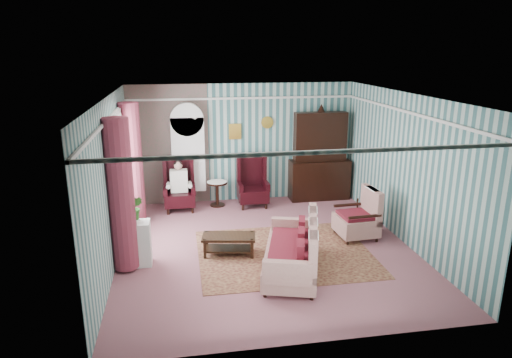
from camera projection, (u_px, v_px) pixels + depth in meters
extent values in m
plane|color=#95575F|center=(266.00, 248.00, 8.80)|extent=(6.00, 6.00, 0.00)
cube|color=#386566|center=(243.00, 143.00, 11.23)|extent=(5.50, 0.02, 2.90)
cube|color=#386566|center=(313.00, 241.00, 5.55)|extent=(5.50, 0.02, 2.90)
cube|color=#386566|center=(111.00, 183.00, 7.95)|extent=(0.02, 6.00, 2.90)
cube|color=#386566|center=(405.00, 169.00, 8.84)|extent=(0.02, 6.00, 2.90)
cube|color=silver|center=(267.00, 96.00, 7.99)|extent=(5.50, 6.00, 0.02)
cube|color=#914A54|center=(169.00, 146.00, 10.93)|extent=(1.90, 0.01, 2.90)
cube|color=silver|center=(266.00, 116.00, 8.09)|extent=(5.50, 6.00, 0.05)
cube|color=white|center=(117.00, 168.00, 8.49)|extent=(0.04, 1.50, 1.90)
cylinder|color=brown|center=(121.00, 195.00, 7.58)|extent=(0.44, 0.44, 2.60)
cylinder|color=brown|center=(132.00, 165.00, 9.57)|extent=(0.44, 0.44, 2.60)
cube|color=gold|center=(235.00, 131.00, 11.09)|extent=(0.30, 0.03, 0.38)
cube|color=silver|center=(189.00, 160.00, 10.96)|extent=(0.80, 0.28, 2.24)
cube|color=black|center=(320.00, 153.00, 11.35)|extent=(1.50, 0.56, 2.36)
cube|color=black|center=(179.00, 185.00, 10.68)|extent=(0.76, 0.80, 1.25)
cube|color=black|center=(253.00, 181.00, 10.97)|extent=(0.76, 0.80, 1.25)
cylinder|color=black|center=(217.00, 194.00, 11.06)|extent=(0.50, 0.50, 0.60)
cube|color=black|center=(369.00, 211.00, 9.97)|extent=(0.45, 0.38, 0.54)
cube|color=white|center=(135.00, 244.00, 8.01)|extent=(0.55, 0.35, 0.80)
cube|color=#4A1B18|center=(284.00, 253.00, 8.56)|extent=(3.20, 2.60, 0.01)
cube|color=#BBAE91|center=(291.00, 247.00, 7.71)|extent=(1.47, 2.12, 0.96)
cube|color=beige|center=(357.00, 214.00, 9.16)|extent=(0.86, 0.89, 1.00)
cube|color=black|center=(229.00, 245.00, 8.47)|extent=(1.04, 0.62, 0.38)
imported|color=#254D18|center=(127.00, 214.00, 7.71)|extent=(0.37, 0.32, 0.40)
imported|color=#1C551A|center=(136.00, 208.00, 7.98)|extent=(0.27, 0.23, 0.43)
imported|color=#255119|center=(127.00, 209.00, 7.92)|extent=(0.29, 0.29, 0.42)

